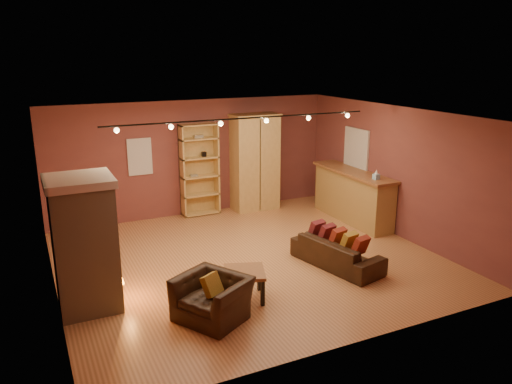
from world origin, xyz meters
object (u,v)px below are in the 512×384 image
bar_counter (353,196)px  loveseat (337,247)px  fireplace (85,244)px  bookcase (199,169)px  armoire (255,162)px  armchair (212,291)px  coffee_table (244,275)px

bar_counter → loveseat: size_ratio=1.34×
loveseat → bar_counter: bearing=-54.7°
fireplace → bookcase: (3.13, 3.73, 0.08)m
fireplace → armoire: size_ratio=0.87×
fireplace → loveseat: 4.48m
armchair → coffee_table: armchair is taller
bookcase → loveseat: bookcase is taller
fireplace → bar_counter: 6.48m
loveseat → fireplace: bearing=72.5°
bar_counter → fireplace: bearing=-165.0°
loveseat → armoire: bearing=-15.0°
bar_counter → armchair: bearing=-148.4°
armoire → loveseat: (-0.15, -3.91, -0.84)m
loveseat → armchair: bearing=93.3°
armoire → armchair: size_ratio=2.01×
loveseat → coffee_table: loveseat is taller
bar_counter → armchair: (-4.63, -2.85, -0.17)m
armoire → armchair: armoire is taller
armoire → loveseat: size_ratio=1.28×
coffee_table → bookcase: bearing=79.7°
fireplace → armoire: 5.77m
bookcase → bar_counter: bookcase is taller
fireplace → armoire: bearing=37.8°
fireplace → coffee_table: (2.31, -0.81, -0.64)m
bookcase → armoire: (1.42, -0.19, 0.07)m
bookcase → armchair: bearing=-107.2°
loveseat → coffee_table: 2.14m
bookcase → bar_counter: bearing=-33.5°
fireplace → bookcase: bookcase is taller
armoire → coffee_table: 4.96m
bookcase → armoire: 1.44m
loveseat → coffee_table: (-2.10, -0.44, 0.04)m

